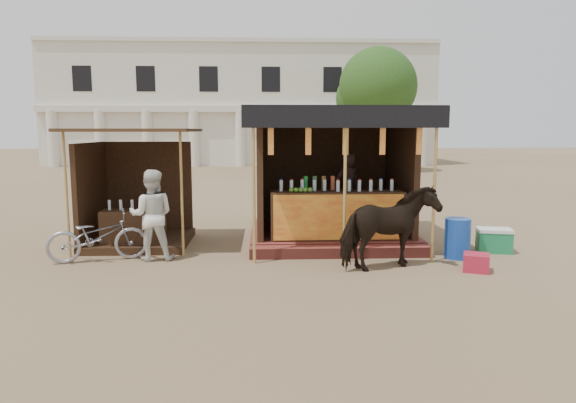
# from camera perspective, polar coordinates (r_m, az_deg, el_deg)

# --- Properties ---
(ground) EXTENTS (120.00, 120.00, 0.00)m
(ground) POSITION_cam_1_polar(r_m,az_deg,el_deg) (7.74, 0.54, -9.75)
(ground) COLOR #846B4C
(ground) RESTS_ON ground
(main_stall) EXTENTS (3.60, 3.61, 2.78)m
(main_stall) POSITION_cam_1_polar(r_m,az_deg,el_deg) (10.90, 4.95, 0.92)
(main_stall) COLOR brown
(main_stall) RESTS_ON ground
(secondary_stall) EXTENTS (2.40, 2.40, 2.38)m
(secondary_stall) POSITION_cam_1_polar(r_m,az_deg,el_deg) (11.06, -17.03, -0.21)
(secondary_stall) COLOR #3D2616
(secondary_stall) RESTS_ON ground
(cow) EXTENTS (1.85, 1.37, 1.42)m
(cow) POSITION_cam_1_polar(r_m,az_deg,el_deg) (8.82, 11.15, -2.92)
(cow) COLOR black
(cow) RESTS_ON ground
(motorbike) EXTENTS (1.83, 1.07, 0.91)m
(motorbike) POSITION_cam_1_polar(r_m,az_deg,el_deg) (9.86, -20.40, -3.65)
(motorbike) COLOR gray
(motorbike) RESTS_ON ground
(bystander) EXTENTS (0.84, 0.68, 1.65)m
(bystander) POSITION_cam_1_polar(r_m,az_deg,el_deg) (9.61, -14.91, -1.47)
(bystander) COLOR silver
(bystander) RESTS_ON ground
(blue_barrel) EXTENTS (0.53, 0.53, 0.74)m
(blue_barrel) POSITION_cam_1_polar(r_m,az_deg,el_deg) (9.99, 18.30, -3.90)
(blue_barrel) COLOR #1643A8
(blue_barrel) RESTS_ON ground
(red_crate) EXTENTS (0.53, 0.52, 0.29)m
(red_crate) POSITION_cam_1_polar(r_m,az_deg,el_deg) (9.23, 20.17, -6.38)
(red_crate) COLOR #A31B31
(red_crate) RESTS_ON ground
(cooler) EXTENTS (0.72, 0.57, 0.46)m
(cooler) POSITION_cam_1_polar(r_m,az_deg,el_deg) (10.76, 21.92, -4.00)
(cooler) COLOR #1C7E48
(cooler) RESTS_ON ground
(background_building) EXTENTS (26.00, 7.45, 8.18)m
(background_building) POSITION_cam_1_polar(r_m,az_deg,el_deg) (37.38, -5.09, 10.41)
(background_building) COLOR silver
(background_building) RESTS_ON ground
(tree) EXTENTS (4.50, 4.40, 7.00)m
(tree) POSITION_cam_1_polar(r_m,az_deg,el_deg) (30.24, 9.52, 12.16)
(tree) COLOR #382314
(tree) RESTS_ON ground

